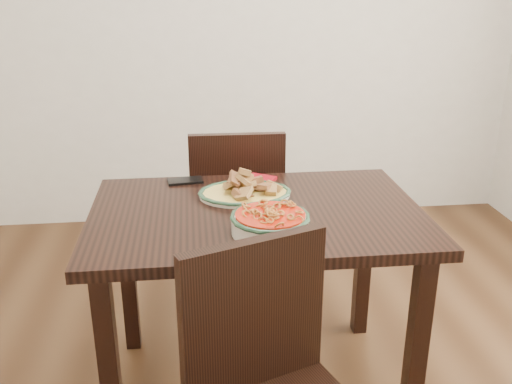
{
  "coord_description": "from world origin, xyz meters",
  "views": [
    {
      "loc": [
        -0.33,
        -1.82,
        1.52
      ],
      "look_at": [
        -0.12,
        0.05,
        0.81
      ],
      "focal_mm": 40.0,
      "sensor_mm": 36.0,
      "label": 1
    }
  ],
  "objects": [
    {
      "name": "napkin",
      "position": [
        -0.07,
        0.33,
        0.76
      ],
      "size": [
        0.14,
        0.14,
        0.01
      ],
      "primitive_type": "cube",
      "rotation": [
        0.0,
        0.0,
        -0.57
      ],
      "color": "maroon",
      "rests_on": "dining_table"
    },
    {
      "name": "chair_far",
      "position": [
        -0.14,
        0.66,
        0.5
      ],
      "size": [
        0.43,
        0.43,
        0.89
      ],
      "rotation": [
        0.0,
        0.0,
        3.12
      ],
      "color": "black",
      "rests_on": "ground"
    },
    {
      "name": "noodle_bowl",
      "position": [
        -0.1,
        -0.17,
        0.79
      ],
      "size": [
        0.26,
        0.26,
        0.08
      ],
      "color": "#ECE1C7",
      "rests_on": "dining_table"
    },
    {
      "name": "dining_table",
      "position": [
        -0.12,
        0.03,
        0.65
      ],
      "size": [
        1.17,
        0.78,
        0.75
      ],
      "color": "black",
      "rests_on": "ground"
    },
    {
      "name": "smartphone",
      "position": [
        -0.37,
        0.35,
        0.76
      ],
      "size": [
        0.15,
        0.09,
        0.01
      ],
      "primitive_type": "cube",
      "rotation": [
        0.0,
        0.0,
        0.13
      ],
      "color": "black",
      "rests_on": "dining_table"
    },
    {
      "name": "fish_plate",
      "position": [
        -0.15,
        0.17,
        0.79
      ],
      "size": [
        0.34,
        0.26,
        0.11
      ],
      "color": "beige",
      "rests_on": "dining_table"
    },
    {
      "name": "wall_back",
      "position": [
        0.0,
        1.75,
        1.3
      ],
      "size": [
        3.5,
        0.1,
        2.6
      ],
      "primitive_type": "cube",
      "color": "beige",
      "rests_on": "ground"
    }
  ]
}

